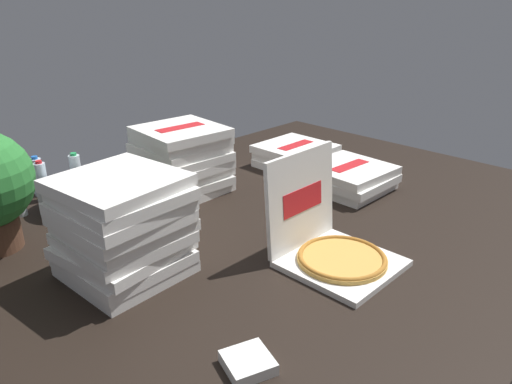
% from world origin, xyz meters
% --- Properties ---
extents(ground_plane, '(3.20, 2.40, 0.02)m').
position_xyz_m(ground_plane, '(0.00, 0.00, -0.01)').
color(ground_plane, black).
extents(open_pizza_box, '(0.42, 0.46, 0.44)m').
position_xyz_m(open_pizza_box, '(-0.12, -0.41, 0.08)').
color(open_pizza_box, white).
rests_on(open_pizza_box, ground_plane).
extents(pizza_stack_center_near, '(0.46, 0.47, 0.37)m').
position_xyz_m(pizza_stack_center_near, '(-0.06, 0.65, 0.18)').
color(pizza_stack_center_near, white).
rests_on(pizza_stack_center_near, ground_plane).
extents(pizza_stack_center_far, '(0.44, 0.44, 0.14)m').
position_xyz_m(pizza_stack_center_far, '(0.70, 0.45, 0.07)').
color(pizza_stack_center_far, white).
rests_on(pizza_stack_center_far, ground_plane).
extents(pizza_stack_left_mid, '(0.44, 0.44, 0.14)m').
position_xyz_m(pizza_stack_left_mid, '(0.61, -0.01, 0.07)').
color(pizza_stack_left_mid, white).
rests_on(pizza_stack_left_mid, ground_plane).
extents(pizza_stack_right_mid, '(0.47, 0.48, 0.42)m').
position_xyz_m(pizza_stack_right_mid, '(-0.76, 0.11, 0.21)').
color(pizza_stack_right_mid, white).
rests_on(pizza_stack_right_mid, ground_plane).
extents(ice_bucket, '(0.34, 0.34, 0.14)m').
position_xyz_m(ice_bucket, '(-0.61, 0.86, 0.07)').
color(ice_bucket, '#B7BABF').
rests_on(ice_bucket, ground_plane).
extents(water_bottle_0, '(0.06, 0.06, 0.23)m').
position_xyz_m(water_bottle_0, '(-0.66, 1.16, 0.11)').
color(water_bottle_0, white).
rests_on(water_bottle_0, ground_plane).
extents(water_bottle_1, '(0.06, 0.06, 0.23)m').
position_xyz_m(water_bottle_1, '(-0.67, 1.07, 0.11)').
color(water_bottle_1, silver).
rests_on(water_bottle_1, ground_plane).
extents(water_bottle_2, '(0.06, 0.06, 0.23)m').
position_xyz_m(water_bottle_2, '(-0.41, 0.76, 0.11)').
color(water_bottle_2, white).
rests_on(water_bottle_2, ground_plane).
extents(water_bottle_3, '(0.06, 0.06, 0.23)m').
position_xyz_m(water_bottle_3, '(-0.48, 1.07, 0.11)').
color(water_bottle_3, white).
rests_on(water_bottle_3, ground_plane).
extents(water_bottle_4, '(0.06, 0.06, 0.23)m').
position_xyz_m(water_bottle_4, '(-0.84, 0.97, 0.11)').
color(water_bottle_4, white).
rests_on(water_bottle_4, ground_plane).
extents(napkin_pile, '(0.18, 0.18, 0.04)m').
position_xyz_m(napkin_pile, '(-0.80, -0.61, 0.02)').
color(napkin_pile, white).
rests_on(napkin_pile, ground_plane).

